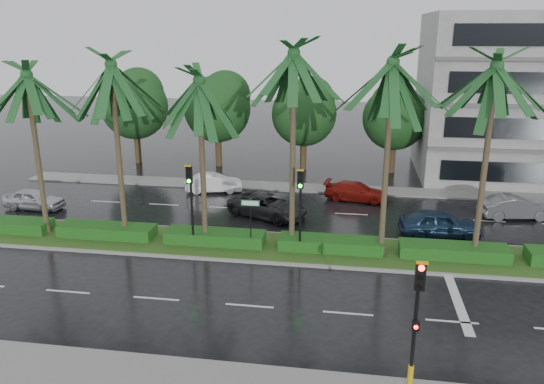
% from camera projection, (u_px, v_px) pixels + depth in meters
% --- Properties ---
extents(ground, '(120.00, 120.00, 0.00)m').
position_uv_depth(ground, '(269.00, 256.00, 26.42)').
color(ground, black).
rests_on(ground, ground).
extents(far_sidewalk, '(40.00, 2.00, 0.12)m').
position_uv_depth(far_sidewalk, '(295.00, 187.00, 37.73)').
color(far_sidewalk, gray).
rests_on(far_sidewalk, ground).
extents(median, '(36.00, 4.00, 0.15)m').
position_uv_depth(median, '(272.00, 247.00, 27.34)').
color(median, gray).
rests_on(median, ground).
extents(hedge, '(35.20, 1.40, 0.60)m').
position_uv_depth(hedge, '(272.00, 240.00, 27.23)').
color(hedge, '#194513').
rests_on(hedge, median).
extents(lane_markings, '(34.00, 13.06, 0.01)m').
position_uv_depth(lane_markings, '(329.00, 264.00, 25.57)').
color(lane_markings, silver).
rests_on(lane_markings, ground).
extents(palm_row, '(26.30, 4.20, 10.46)m').
position_uv_depth(palm_row, '(246.00, 81.00, 25.06)').
color(palm_row, '#3E3724').
rests_on(palm_row, median).
extents(signal_near, '(0.34, 0.45, 4.36)m').
position_uv_depth(signal_near, '(416.00, 319.00, 15.93)').
color(signal_near, black).
rests_on(signal_near, near_sidewalk).
extents(signal_median_left, '(0.34, 0.42, 4.36)m').
position_uv_depth(signal_median_left, '(191.00, 194.00, 26.40)').
color(signal_median_left, black).
rests_on(signal_median_left, median).
extents(signal_median_right, '(0.34, 0.42, 4.36)m').
position_uv_depth(signal_median_right, '(300.00, 199.00, 25.59)').
color(signal_median_right, black).
rests_on(signal_median_right, median).
extents(street_sign, '(0.95, 0.09, 2.60)m').
position_uv_depth(street_sign, '(250.00, 212.00, 26.39)').
color(street_sign, black).
rests_on(street_sign, median).
extents(bg_trees, '(33.39, 5.46, 7.89)m').
position_uv_depth(bg_trees, '(297.00, 108.00, 41.67)').
color(bg_trees, '#3A2D1A').
rests_on(bg_trees, ground).
extents(building, '(16.00, 10.00, 12.00)m').
position_uv_depth(building, '(534.00, 97.00, 39.16)').
color(building, gray).
rests_on(building, ground).
extents(car_silver, '(1.73, 3.86, 1.29)m').
position_uv_depth(car_silver, '(34.00, 199.00, 33.20)').
color(car_silver, silver).
rests_on(car_silver, ground).
extents(car_white, '(2.20, 4.09, 1.28)m').
position_uv_depth(car_white, '(214.00, 183.00, 36.69)').
color(car_white, white).
rests_on(car_white, ground).
extents(car_darkgrey, '(4.12, 5.42, 1.37)m').
position_uv_depth(car_darkgrey, '(268.00, 206.00, 31.82)').
color(car_darkgrey, black).
rests_on(car_darkgrey, ground).
extents(car_red, '(2.40, 4.43, 1.22)m').
position_uv_depth(car_red, '(356.00, 191.00, 34.89)').
color(car_red, maroon).
rests_on(car_red, ground).
extents(car_blue, '(2.11, 4.49, 1.49)m').
position_uv_depth(car_blue, '(440.00, 223.00, 28.79)').
color(car_blue, '#182D49').
rests_on(car_blue, ground).
extents(car_grey, '(2.11, 4.35, 1.37)m').
position_uv_depth(car_grey, '(516.00, 207.00, 31.56)').
color(car_grey, '#57595C').
rests_on(car_grey, ground).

